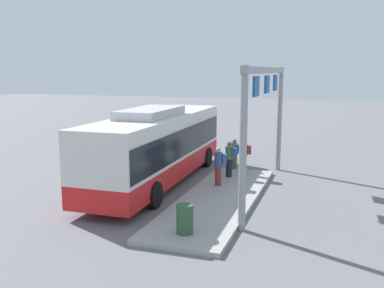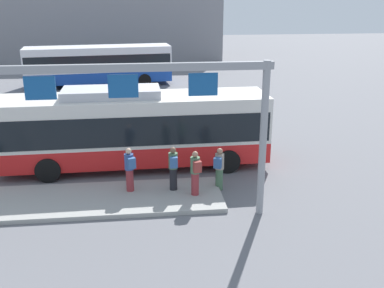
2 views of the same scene
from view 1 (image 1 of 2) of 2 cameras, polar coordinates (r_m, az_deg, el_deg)
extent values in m
plane|color=slate|center=(19.41, -4.44, -5.19)|extent=(120.00, 120.00, 0.00)
cube|color=#9E9E99|center=(16.68, 3.60, -7.43)|extent=(10.00, 2.80, 0.16)
cube|color=red|center=(19.23, -4.47, -2.96)|extent=(11.30, 2.72, 0.85)
cube|color=silver|center=(18.97, -4.53, 1.09)|extent=(11.30, 2.72, 1.90)
cube|color=black|center=(19.00, -4.52, 0.50)|extent=(11.08, 2.76, 1.20)
cube|color=black|center=(24.26, 0.51, 2.80)|extent=(0.08, 2.13, 1.50)
cube|color=#B7B7BC|center=(18.06, -5.59, 4.25)|extent=(3.97, 1.83, 0.36)
cube|color=orange|center=(24.10, 0.46, 4.78)|extent=(0.15, 1.75, 0.28)
cylinder|color=black|center=(23.20, -3.66, -1.43)|extent=(1.01, 0.32, 1.00)
cylinder|color=black|center=(22.45, 2.06, -1.79)|extent=(1.01, 0.32, 1.00)
cylinder|color=black|center=(16.83, -12.70, -6.00)|extent=(1.01, 0.32, 1.00)
cylinder|color=black|center=(15.79, -5.10, -6.86)|extent=(1.01, 0.32, 1.00)
cylinder|color=#476B4C|center=(21.44, 5.74, -2.60)|extent=(0.37, 0.37, 0.85)
cylinder|color=gray|center=(21.30, 5.78, -0.69)|extent=(0.45, 0.45, 0.60)
sphere|color=#9E755B|center=(21.23, 5.80, 0.40)|extent=(0.22, 0.22, 0.22)
cube|color=#335993|center=(21.13, 6.33, -0.70)|extent=(0.33, 0.28, 0.40)
cylinder|color=maroon|center=(20.31, 6.96, -2.86)|extent=(0.33, 0.33, 0.85)
cylinder|color=#476B4C|center=(20.16, 7.00, -0.85)|extent=(0.40, 0.40, 0.60)
sphere|color=#9E755B|center=(20.09, 7.03, 0.30)|extent=(0.22, 0.22, 0.22)
cube|color=maroon|center=(20.15, 7.74, -0.79)|extent=(0.31, 0.23, 0.40)
cylinder|color=maroon|center=(18.21, 3.55, -4.29)|extent=(0.36, 0.36, 0.85)
cylinder|color=#334C8C|center=(18.05, 3.58, -2.06)|extent=(0.44, 0.44, 0.60)
sphere|color=tan|center=(17.97, 3.59, -0.78)|extent=(0.22, 0.22, 0.22)
cube|color=#335993|center=(18.07, 4.40, -1.96)|extent=(0.33, 0.27, 0.40)
cylinder|color=black|center=(19.70, 5.01, -3.22)|extent=(0.28, 0.28, 0.85)
cylinder|color=#476B4C|center=(19.55, 5.04, -1.15)|extent=(0.34, 0.34, 0.60)
sphere|color=brown|center=(19.48, 5.06, 0.03)|extent=(0.22, 0.22, 0.22)
cube|color=#335993|center=(19.49, 5.78, -1.11)|extent=(0.28, 0.18, 0.40)
cylinder|color=gray|center=(13.16, 6.90, -0.86)|extent=(0.24, 0.24, 5.20)
cylinder|color=gray|center=(21.75, 11.72, 3.24)|extent=(0.24, 0.24, 5.20)
cube|color=gray|center=(17.26, 10.15, 9.77)|extent=(9.20, 0.20, 0.24)
cube|color=#144C8C|center=(14.88, 8.65, 7.70)|extent=(0.90, 0.08, 0.70)
cube|color=#144C8C|center=(17.27, 10.09, 7.95)|extent=(0.90, 0.08, 0.70)
cube|color=#144C8C|center=(19.66, 11.19, 8.13)|extent=(0.90, 0.08, 0.70)
cylinder|color=#2D5133|center=(12.95, -0.97, -10.10)|extent=(0.52, 0.52, 0.90)
camera|label=2|loc=(20.73, 51.38, 12.25)|focal=41.79mm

